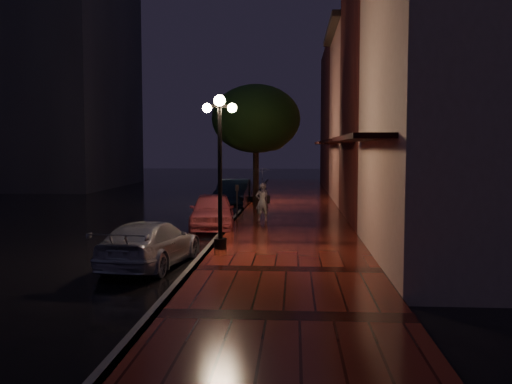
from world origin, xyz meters
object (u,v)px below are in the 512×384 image
at_px(navy_car, 234,194).
at_px(parking_meter, 237,199).
at_px(street_tree, 256,121).
at_px(pink_car, 212,211).
at_px(silver_car, 150,244).
at_px(woman_with_umbrella, 262,186).
at_px(streetlamp_near, 220,162).
at_px(streetlamp_far, 255,155).

height_order(navy_car, parking_meter, parking_meter).
xyz_separation_m(street_tree, pink_car, (-1.21, -6.03, -3.57)).
distance_m(street_tree, silver_car, 13.40).
xyz_separation_m(silver_car, parking_meter, (1.35, 8.38, 0.40)).
xyz_separation_m(pink_car, woman_with_umbrella, (1.77, 1.37, 0.85)).
height_order(streetlamp_near, woman_with_umbrella, streetlamp_near).
bearing_deg(street_tree, parking_meter, -95.98).
relative_size(street_tree, pink_car, 1.47).
bearing_deg(woman_with_umbrella, parking_meter, -36.52).
relative_size(silver_car, parking_meter, 2.91).
height_order(streetlamp_far, parking_meter, streetlamp_far).
bearing_deg(navy_car, streetlamp_near, -83.78).
bearing_deg(streetlamp_far, street_tree, -85.09).
height_order(silver_car, woman_with_umbrella, woman_with_umbrella).
bearing_deg(parking_meter, navy_car, 73.79).
bearing_deg(pink_car, woman_with_umbrella, 31.28).
xyz_separation_m(street_tree, silver_car, (-1.80, -12.76, -3.66)).
bearing_deg(silver_car, navy_car, -84.75).
relative_size(streetlamp_far, woman_with_umbrella, 2.08).
height_order(pink_car, woman_with_umbrella, woman_with_umbrella).
bearing_deg(navy_car, parking_meter, -80.84).
bearing_deg(streetlamp_far, silver_car, -95.60).
distance_m(streetlamp_far, parking_meter, 7.56).
xyz_separation_m(navy_car, parking_meter, (0.75, -5.86, 0.28)).
height_order(streetlamp_far, street_tree, street_tree).
bearing_deg(silver_car, pink_car, -87.41).
distance_m(pink_car, navy_car, 7.51).
bearing_deg(pink_car, parking_meter, 59.02).
relative_size(street_tree, parking_meter, 4.20).
relative_size(streetlamp_far, navy_car, 1.00).
xyz_separation_m(navy_car, silver_car, (-0.60, -14.24, -0.12)).
distance_m(navy_car, parking_meter, 5.91).
bearing_deg(parking_meter, silver_car, -122.62).
distance_m(streetlamp_near, woman_with_umbrella, 6.48).
relative_size(streetlamp_far, silver_car, 1.07).
height_order(pink_car, silver_car, pink_car).
bearing_deg(street_tree, streetlamp_far, 94.91).
xyz_separation_m(streetlamp_far, pink_car, (-0.95, -9.04, -1.93)).
relative_size(street_tree, woman_with_umbrella, 2.79).
relative_size(pink_car, navy_car, 0.92).
height_order(streetlamp_far, silver_car, streetlamp_far).
bearing_deg(pink_car, streetlamp_far, 77.46).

